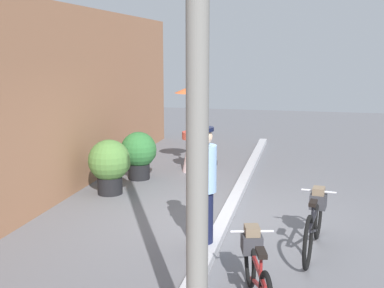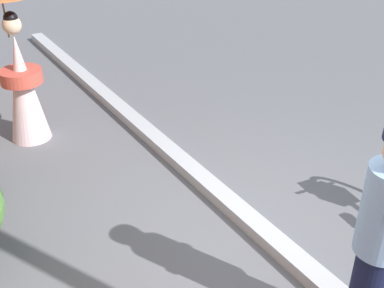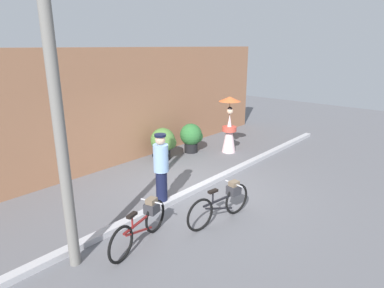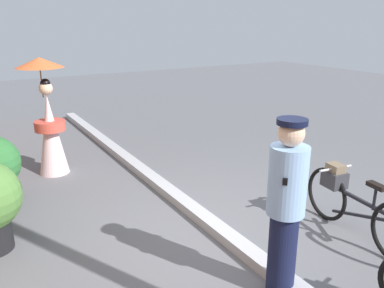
% 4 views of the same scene
% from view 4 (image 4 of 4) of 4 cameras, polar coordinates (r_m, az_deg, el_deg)
% --- Properties ---
extents(ground_plane, '(30.00, 30.00, 0.00)m').
position_cam_4_polar(ground_plane, '(4.85, 4.38, -13.22)').
color(ground_plane, slate).
extents(sidewalk_curb, '(14.00, 0.20, 0.12)m').
position_cam_4_polar(sidewalk_curb, '(4.82, 4.39, -12.61)').
color(sidewalk_curb, '#B2B2B7').
rests_on(sidewalk_curb, ground_plane).
extents(bicycle_near_officer, '(1.75, 0.48, 0.79)m').
position_cam_4_polar(bicycle_near_officer, '(5.07, 22.14, -7.78)').
color(bicycle_near_officer, black).
rests_on(bicycle_near_officer, ground_plane).
extents(person_officer, '(0.34, 0.34, 1.70)m').
position_cam_4_polar(person_officer, '(3.63, 13.35, -8.65)').
color(person_officer, '#141938').
rests_on(person_officer, ground_plane).
extents(person_with_parasol, '(0.74, 0.74, 1.92)m').
position_cam_4_polar(person_with_parasol, '(6.84, -19.97, 3.42)').
color(person_with_parasol, silver).
rests_on(person_with_parasol, ground_plane).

